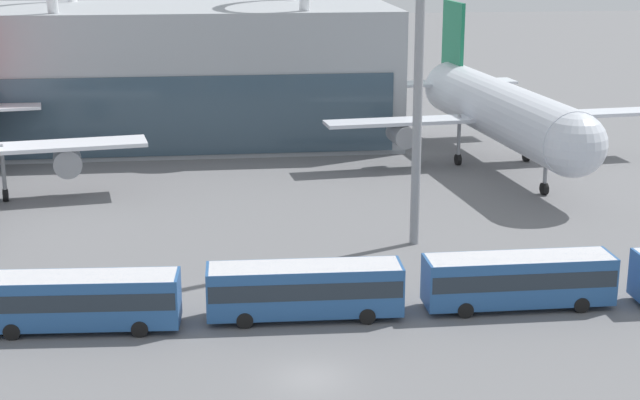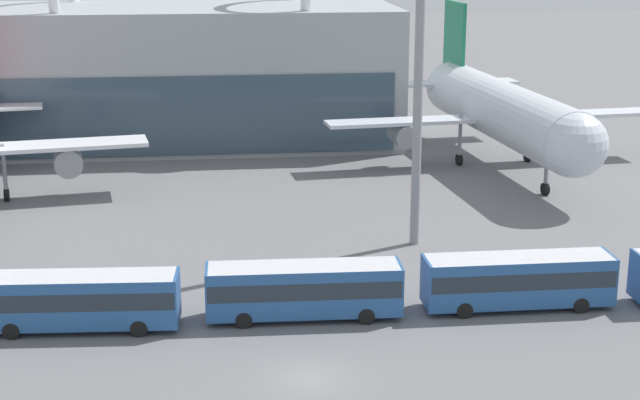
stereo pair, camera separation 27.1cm
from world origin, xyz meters
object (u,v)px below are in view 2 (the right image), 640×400
airliner_at_gate_far (500,110)px  shuttle_bus_2 (304,287)px  shuttle_bus_3 (518,278)px  shuttle_bus_1 (78,298)px

airliner_at_gate_far → shuttle_bus_2: bearing=-37.5°
airliner_at_gate_far → shuttle_bus_3: size_ratio=3.14×
shuttle_bus_1 → shuttle_bus_3: 26.92m
shuttle_bus_2 → airliner_at_gate_far: bearing=59.7°
shuttle_bus_2 → shuttle_bus_3: same height
shuttle_bus_1 → shuttle_bus_2: 13.46m
airliner_at_gate_far → shuttle_bus_2: airliner_at_gate_far is taller
shuttle_bus_1 → shuttle_bus_3: (26.92, 0.39, 0.00)m
shuttle_bus_2 → shuttle_bus_3: (13.46, 0.15, 0.00)m
shuttle_bus_1 → shuttle_bus_3: size_ratio=1.01×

